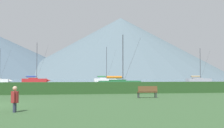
% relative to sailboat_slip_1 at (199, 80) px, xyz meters
% --- Properties ---
extents(harbor_water, '(320.00, 246.00, 0.00)m').
position_rel_sailboat_slip_1_xyz_m(harbor_water, '(-50.20, 66.41, -0.75)').
color(harbor_water, slate).
rests_on(harbor_water, ground_plane).
extents(hedge_line, '(80.00, 1.20, 1.18)m').
position_rel_sailboat_slip_1_xyz_m(hedge_line, '(-50.20, -59.59, -0.16)').
color(hedge_line, '#284C23').
rests_on(hedge_line, ground_plane).
extents(sailboat_slip_1, '(9.18, 3.09, 11.08)m').
position_rel_sailboat_slip_1_xyz_m(sailboat_slip_1, '(0.00, 0.00, 0.00)').
color(sailboat_slip_1, '#9E9EA3').
rests_on(sailboat_slip_1, harbor_water).
extents(sailboat_slip_3, '(8.00, 2.88, 8.91)m').
position_rel_sailboat_slip_1_xyz_m(sailboat_slip_3, '(-34.90, -40.36, -0.10)').
color(sailboat_slip_3, '#236B38').
rests_on(sailboat_slip_3, harbor_water).
extents(sailboat_slip_6, '(8.98, 2.79, 12.85)m').
position_rel_sailboat_slip_1_xyz_m(sailboat_slip_6, '(-52.13, 9.13, 0.01)').
color(sailboat_slip_6, red).
rests_on(sailboat_slip_6, harbor_water).
extents(sailboat_slip_8, '(9.12, 2.87, 12.71)m').
position_rel_sailboat_slip_1_xyz_m(sailboat_slip_8, '(-27.85, 17.87, 0.01)').
color(sailboat_slip_8, white).
rests_on(sailboat_slip_8, harbor_water).
extents(park_bench_near_path, '(1.62, 0.48, 0.95)m').
position_rel_sailboat_slip_1_xyz_m(park_bench_near_path, '(-38.32, -66.28, -0.22)').
color(park_bench_near_path, brown).
rests_on(park_bench_near_path, ground_plane).
extents(person_seated_viewer, '(0.36, 0.57, 1.25)m').
position_rel_sailboat_slip_1_xyz_m(person_seated_viewer, '(-47.57, -74.64, -0.07)').
color(person_seated_viewer, '#2D3347').
rests_on(person_seated_viewer, ground_plane).
extents(distant_hill_central_peak, '(250.03, 250.03, 70.74)m').
position_rel_sailboat_slip_1_xyz_m(distant_hill_central_peak, '(28.49, 246.85, 34.62)').
color(distant_hill_central_peak, slate).
rests_on(distant_hill_central_peak, ground_plane).
extents(distant_hill_east_ridge, '(208.34, 208.34, 48.93)m').
position_rel_sailboat_slip_1_xyz_m(distant_hill_east_ridge, '(53.94, 258.70, 23.71)').
color(distant_hill_east_ridge, '#425666').
rests_on(distant_hill_east_ridge, ground_plane).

